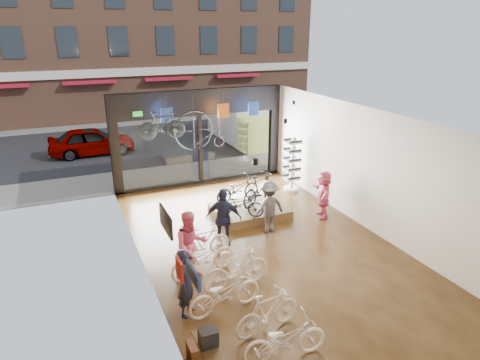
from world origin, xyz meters
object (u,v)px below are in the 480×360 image
box_truck (246,121)px  display_bike_mid (260,189)px  display_bike_right (238,189)px  customer_3 (269,207)px  floor_bike_1 (268,312)px  display_bike_left (240,204)px  customer_1 (191,245)px  customer_2 (224,218)px  penny_farthing (202,131)px  display_platform (250,211)px  floor_bike_4 (203,258)px  floor_bike_5 (204,243)px  floor_bike_2 (225,293)px  hung_bike (162,125)px  customer_0 (186,282)px  sunglasses_rack (292,165)px  street_car (92,141)px  floor_bike_3 (236,269)px  customer_5 (323,194)px  floor_bike_0 (285,339)px

box_truck → display_bike_mid: box_truck is taller
display_bike_right → customer_3: 2.05m
floor_bike_1 → display_bike_left: (1.51, 5.00, 0.23)m
customer_1 → customer_2: (1.36, 1.23, -0.02)m
customer_1 → penny_farthing: size_ratio=1.00×
penny_farthing → customer_2: bearing=-100.5°
display_platform → display_bike_mid: (0.45, 0.13, 0.70)m
floor_bike_4 → display_bike_right: bearing=-46.0°
floor_bike_4 → floor_bike_5: (0.29, 0.80, -0.01)m
customer_3 → floor_bike_2: bearing=41.9°
display_bike_mid → floor_bike_5: bearing=101.5°
floor_bike_2 → hung_bike: 6.99m
customer_0 → customer_3: bearing=-11.4°
floor_bike_5 → customer_2: 0.96m
box_truck → display_bike_right: 9.03m
floor_bike_1 → customer_1: (-0.84, 2.61, 0.44)m
floor_bike_1 → hung_bike: bearing=-7.1°
display_platform → customer_1: bearing=-135.4°
floor_bike_4 → sunglasses_rack: sunglasses_rack is taller
street_car → box_truck: size_ratio=0.65×
street_car → floor_bike_2: (1.52, -14.33, -0.23)m
floor_bike_4 → floor_bike_5: bearing=-30.9°
floor_bike_3 → floor_bike_4: bearing=26.4°
customer_3 → sunglasses_rack: (2.46, 2.88, 0.20)m
display_bike_mid → customer_2: 2.70m
street_car → floor_bike_1: street_car is taller
street_car → display_bike_right: street_car is taller
hung_bike → floor_bike_4: bearing=-179.3°
display_bike_right → customer_1: 4.55m
floor_bike_1 → floor_bike_4: floor_bike_4 is taller
floor_bike_3 → customer_5: 5.12m
display_platform → customer_2: (-1.58, -1.66, 0.74)m
floor_bike_0 → floor_bike_1: floor_bike_1 is taller
street_car → floor_bike_5: bearing=-171.2°
display_bike_left → display_bike_mid: 1.21m
floor_bike_0 → customer_0: customer_0 is taller
street_car → floor_bike_4: (1.56, -12.70, -0.21)m
floor_bike_2 → display_bike_left: (2.09, 4.01, 0.24)m
floor_bike_2 → floor_bike_4: size_ratio=0.96×
street_car → penny_farthing: bearing=-155.8°
display_bike_left → customer_5: 2.86m
floor_bike_1 → sunglasses_rack: sunglasses_rack is taller
customer_0 → floor_bike_0: bearing=-108.9°
floor_bike_2 → sunglasses_rack: bearing=-47.4°
display_bike_left → hung_bike: size_ratio=0.99×
street_car → penny_farthing: size_ratio=2.25×
customer_1 → hung_bike: (0.56, 4.91, 2.01)m
customer_5 → box_truck: bearing=-168.2°
hung_bike → customer_0: bearing=173.8°
floor_bike_1 → hung_bike: 7.91m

